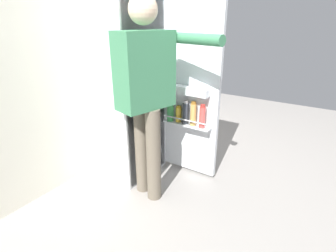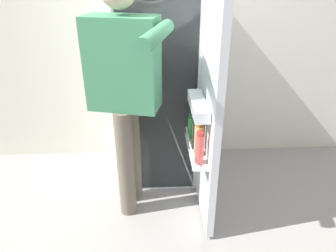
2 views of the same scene
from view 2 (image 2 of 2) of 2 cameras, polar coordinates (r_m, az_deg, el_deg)
ground_plane at (r=2.44m, az=-1.28°, el=-15.03°), size 6.76×6.76×0.00m
kitchen_wall at (r=2.75m, az=-2.16°, el=18.63°), size 4.40×0.10×2.48m
refrigerator at (r=2.46m, az=-1.29°, el=7.60°), size 0.63×1.16×1.64m
person at (r=2.02m, az=-7.68°, el=7.71°), size 0.55×0.81×1.62m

